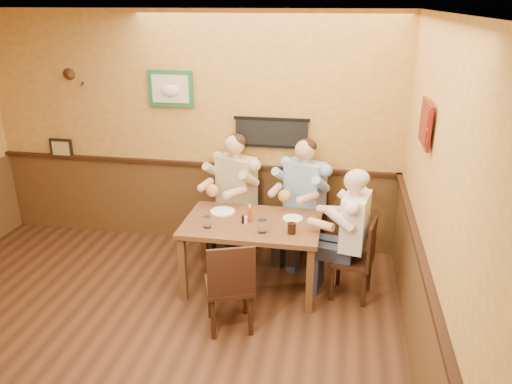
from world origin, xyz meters
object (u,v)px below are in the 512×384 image
Objects in this scene: water_glass_left at (207,222)px; chair_near_side at (229,283)px; dining_table at (252,230)px; chair_back_left at (237,215)px; salt_shaker at (246,220)px; chair_right_end at (352,258)px; cola_tumbler at (292,228)px; diner_white_elder at (353,242)px; water_glass_mid at (262,226)px; hot_sauce_bottle at (250,214)px; diner_tan_shirt at (237,200)px; diner_blue_polo at (304,205)px; pepper_shaker at (243,219)px; chair_back_right at (304,221)px.

chair_near_side is at bearing -57.21° from water_glass_left.
chair_back_left is at bearing 113.22° from dining_table.
chair_back_left is 11.60× the size of salt_shaker.
chair_right_end is (1.37, -0.79, -0.03)m from chair_back_left.
cola_tumbler is at bearing -62.09° from chair_right_end.
diner_white_elder is 15.55× the size of salt_shaker.
water_glass_mid is 1.22× the size of cola_tumbler.
dining_table is at bearing 27.46° from water_glass_left.
dining_table is 1.13× the size of diner_white_elder.
chair_near_side is 0.84m from hot_sauce_bottle.
water_glass_left is (-1.45, -0.20, 0.38)m from chair_right_end.
diner_tan_shirt is 0.89m from salt_shaker.
diner_blue_polo reaches higher than water_glass_mid.
diner_white_elder is at bearing -0.96° from dining_table.
diner_white_elder reaches higher than salt_shaker.
diner_blue_polo is at bearing -129.90° from chair_near_side.
salt_shaker is at bearing -28.06° from pepper_shaker.
diner_tan_shirt reaches higher than chair_near_side.
diner_blue_polo is 7.61× the size of hot_sauce_bottle.
diner_tan_shirt is at bearing 128.12° from cola_tumbler.
chair_right_end is 1.14m from hot_sauce_bottle.
chair_back_left is 0.90m from hot_sauce_bottle.
chair_back_left is 1.58m from chair_right_end.
cola_tumbler is 0.50m from hot_sauce_bottle.
hot_sauce_bottle is at bearing -43.78° from chair_back_left.
chair_right_end is at bearing -5.40° from diner_tan_shirt.
water_glass_mid is at bearing -57.99° from dining_table.
diner_blue_polo is at bearing -133.23° from chair_right_end.
cola_tumbler is 0.63× the size of hot_sauce_bottle.
salt_shaker is (-1.09, -0.05, 0.17)m from diner_white_elder.
dining_table is at bearing 155.04° from cola_tumbler.
diner_tan_shirt is 1.58m from diner_white_elder.
water_glass_mid is at bearing -65.46° from diner_white_elder.
salt_shaker is at bearing -111.07° from hot_sauce_bottle.
cola_tumbler is 0.50m from salt_shaker.
water_glass_left is at bearing -178.95° from cola_tumbler.
water_glass_mid is (-0.33, -1.00, 0.17)m from diner_blue_polo.
chair_back_left is 11.38× the size of pepper_shaker.
diner_tan_shirt reaches higher than water_glass_left.
hot_sauce_bottle is at bearing 171.44° from dining_table.
diner_tan_shirt is at bearing 115.37° from water_glass_mid.
pepper_shaker is at bearing 151.94° from salt_shaker.
cola_tumbler is at bearing -24.96° from dining_table.
chair_back_right is at bearing -133.23° from chair_right_end.
chair_near_side is 7.77× the size of water_glass_left.
chair_back_right is at bearing 56.92° from hot_sauce_bottle.
chair_near_side is at bearing -132.82° from cola_tumbler.
diner_blue_polo is (0.80, 0.00, -0.01)m from diner_tan_shirt.
diner_blue_polo reaches higher than chair_right_end.
chair_near_side is 0.82m from cola_tumbler.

